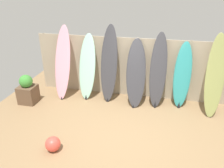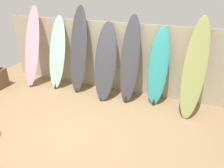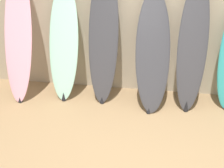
# 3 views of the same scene
# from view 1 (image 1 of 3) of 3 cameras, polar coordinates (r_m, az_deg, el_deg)

# --- Properties ---
(ground) EXTENTS (7.68, 7.68, 0.00)m
(ground) POSITION_cam_1_polar(r_m,az_deg,el_deg) (5.23, 3.30, -13.02)
(ground) COLOR #8E704C
(fence_back) EXTENTS (6.08, 0.11, 1.80)m
(fence_back) POSITION_cam_1_polar(r_m,az_deg,el_deg) (6.53, 6.37, 4.13)
(fence_back) COLOR tan
(fence_back) RESTS_ON ground
(surfboard_pink_0) EXTENTS (0.51, 0.71, 2.13)m
(surfboard_pink_0) POSITION_cam_1_polar(r_m,az_deg,el_deg) (6.60, -12.78, 5.28)
(surfboard_pink_0) COLOR pink
(surfboard_pink_0) RESTS_ON ground
(surfboard_seafoam_1) EXTENTS (0.52, 0.61, 1.90)m
(surfboard_seafoam_1) POSITION_cam_1_polar(r_m,az_deg,el_deg) (6.48, -6.48, 4.31)
(surfboard_seafoam_1) COLOR #9ED6BC
(surfboard_seafoam_1) RESTS_ON ground
(surfboard_charcoal_2) EXTENTS (0.49, 0.56, 2.19)m
(surfboard_charcoal_2) POSITION_cam_1_polar(r_m,az_deg,el_deg) (6.26, -0.78, 5.13)
(surfboard_charcoal_2) COLOR #38383D
(surfboard_charcoal_2) RESTS_ON ground
(surfboard_charcoal_3) EXTENTS (0.63, 0.80, 1.85)m
(surfboard_charcoal_3) POSITION_cam_1_polar(r_m,az_deg,el_deg) (6.10, 6.28, 2.74)
(surfboard_charcoal_3) COLOR #38383D
(surfboard_charcoal_3) RESTS_ON ground
(surfboard_charcoal_4) EXTENTS (0.45, 0.56, 2.05)m
(surfboard_charcoal_4) POSITION_cam_1_polar(r_m,az_deg,el_deg) (6.10, 11.95, 3.27)
(surfboard_charcoal_4) COLOR #38383D
(surfboard_charcoal_4) RESTS_ON ground
(surfboard_teal_5) EXTENTS (0.47, 0.47, 1.82)m
(surfboard_teal_5) POSITION_cam_1_polar(r_m,az_deg,el_deg) (6.26, 17.89, 2.04)
(surfboard_teal_5) COLOR teal
(surfboard_teal_5) RESTS_ON ground
(surfboard_olive_6) EXTENTS (0.52, 0.85, 2.08)m
(surfboard_olive_6) POSITION_cam_1_polar(r_m,az_deg,el_deg) (6.21, 25.34, 1.84)
(surfboard_olive_6) COLOR olive
(surfboard_olive_6) RESTS_ON ground
(planter_box) EXTENTS (0.48, 0.46, 0.86)m
(planter_box) POSITION_cam_1_polar(r_m,az_deg,el_deg) (6.75, -21.20, -1.55)
(planter_box) COLOR brown
(planter_box) RESTS_ON ground
(beach_ball) EXTENTS (0.32, 0.32, 0.32)m
(beach_ball) POSITION_cam_1_polar(r_m,az_deg,el_deg) (4.87, -15.18, -14.89)
(beach_ball) COLOR #E54C3F
(beach_ball) RESTS_ON ground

